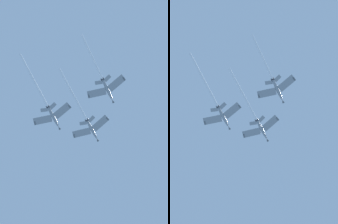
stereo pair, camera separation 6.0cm
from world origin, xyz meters
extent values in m
ellipsoid|color=gray|center=(-2.21, 23.84, 168.52)|extent=(6.03, 11.59, 4.76)
cone|color=#595E60|center=(-4.67, 17.91, 170.46)|extent=(1.83, 2.19, 1.61)
ellipsoid|color=black|center=(-2.92, 22.14, 169.70)|extent=(2.05, 3.10, 1.67)
cube|color=gray|center=(2.97, 22.49, 168.20)|extent=(9.42, 4.80, 1.23)
cube|color=#595E60|center=(6.88, 21.21, 168.23)|extent=(0.95, 1.84, 0.63)
cube|color=gray|center=(-6.83, 26.55, 168.20)|extent=(9.32, 8.17, 1.23)
cube|color=#595E60|center=(-10.49, 28.41, 168.23)|extent=(1.61, 1.83, 0.63)
cube|color=gray|center=(1.73, 27.39, 167.08)|extent=(3.73, 2.05, 0.67)
cube|color=gray|center=(-2.48, 29.13, 167.08)|extent=(3.89, 3.68, 0.67)
cube|color=#595E60|center=(-0.30, 28.45, 168.48)|extent=(1.36, 2.94, 3.37)
cylinder|color=#38383D|center=(0.32, 28.77, 166.75)|extent=(1.19, 1.40, 1.05)
cylinder|color=#38383D|center=(-0.51, 29.11, 166.75)|extent=(1.19, 1.40, 1.05)
cylinder|color=white|center=(5.29, 41.93, 162.52)|extent=(11.71, 26.31, 9.37)
ellipsoid|color=gray|center=(16.07, 32.19, 164.49)|extent=(5.71, 11.74, 4.39)
cone|color=#595E60|center=(13.78, 26.13, 166.20)|extent=(1.78, 2.16, 1.57)
ellipsoid|color=black|center=(15.40, 30.43, 165.61)|extent=(1.97, 3.10, 1.59)
cube|color=gray|center=(21.29, 31.02, 164.19)|extent=(9.35, 4.55, 1.12)
cube|color=#595E60|center=(25.24, 29.87, 164.22)|extent=(0.90, 1.84, 0.58)
cube|color=gray|center=(11.37, 34.76, 164.19)|extent=(9.41, 8.02, 1.12)
cube|color=#595E60|center=(7.65, 36.50, 164.22)|extent=(1.58, 1.85, 0.58)
cube|color=gray|center=(19.90, 35.91, 163.21)|extent=(3.68, 1.95, 0.62)
cube|color=gray|center=(15.64, 37.51, 163.21)|extent=(3.92, 3.64, 0.62)
cube|color=#595E60|center=(17.83, 36.86, 164.61)|extent=(1.24, 2.91, 3.32)
cylinder|color=#38383D|center=(18.46, 37.25, 162.90)|extent=(1.16, 1.38, 1.03)
cylinder|color=#38383D|center=(17.61, 37.57, 162.90)|extent=(1.16, 1.38, 1.03)
cylinder|color=white|center=(22.88, 50.27, 159.26)|extent=(10.68, 26.00, 8.23)
ellipsoid|color=gray|center=(-11.24, 43.16, 163.44)|extent=(5.85, 11.68, 4.53)
cone|color=#595E60|center=(-13.60, 37.15, 165.23)|extent=(1.80, 2.17, 1.59)
ellipsoid|color=black|center=(-11.92, 41.43, 164.58)|extent=(2.01, 3.10, 1.62)
cube|color=gray|center=(-6.03, 41.91, 163.12)|extent=(9.38, 4.66, 1.16)
cube|color=#595E60|center=(-2.10, 40.71, 163.16)|extent=(0.92, 1.84, 0.60)
cube|color=gray|center=(-15.90, 45.79, 163.12)|extent=(9.37, 8.09, 1.16)
cube|color=#595E60|center=(-19.59, 47.59, 163.16)|extent=(1.59, 1.84, 0.60)
cube|color=gray|center=(-7.35, 46.81, 162.09)|extent=(3.70, 1.99, 0.64)
cube|color=gray|center=(-11.60, 48.48, 162.09)|extent=(3.91, 3.66, 0.64)
cube|color=#595E60|center=(-9.41, 47.81, 163.50)|extent=(1.29, 2.92, 3.34)
cylinder|color=#38383D|center=(-8.78, 48.17, 161.78)|extent=(1.18, 1.39, 1.04)
cylinder|color=#38383D|center=(-9.62, 48.50, 161.78)|extent=(1.18, 1.39, 1.04)
cylinder|color=white|center=(-5.09, 58.78, 158.66)|extent=(9.11, 21.15, 7.11)
camera|label=1|loc=(-0.40, 47.74, 1.88)|focal=53.81mm
camera|label=2|loc=(-0.34, 47.75, 1.88)|focal=53.81mm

